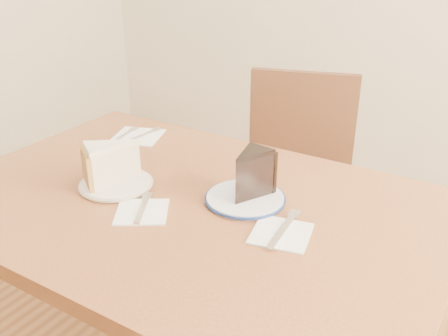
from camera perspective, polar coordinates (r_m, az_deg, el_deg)
table at (r=1.25m, az=-4.23°, el=-7.57°), size 1.20×0.80×0.75m
chair_far at (r=1.78m, az=7.89°, el=-2.81°), size 0.55×0.55×0.90m
plate_cream at (r=1.29m, az=-12.21°, el=-1.81°), size 0.18×0.18×0.01m
plate_navy at (r=1.19m, az=2.43°, el=-3.51°), size 0.18×0.18×0.01m
carrot_cake at (r=1.28m, az=-12.36°, el=0.46°), size 0.15×0.16×0.09m
chocolate_cake at (r=1.17m, az=2.87°, el=-1.05°), size 0.09×0.11×0.10m
napkin_cream at (r=1.16m, az=-9.37°, el=-4.96°), size 0.16×0.16×0.00m
napkin_navy at (r=1.08m, az=6.54°, el=-7.44°), size 0.14×0.14×0.00m
napkin_spare at (r=1.59m, az=-9.84°, el=3.60°), size 0.18×0.18×0.00m
fork_cream at (r=1.17m, az=-9.27°, el=-4.49°), size 0.08×0.13×0.00m
knife_navy at (r=1.08m, az=6.79°, el=-6.96°), size 0.03×0.17×0.00m
fork_spare at (r=1.59m, az=-9.14°, el=3.77°), size 0.03×0.14×0.00m
knife_spare at (r=1.59m, az=-11.49°, el=3.58°), size 0.04×0.16×0.00m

